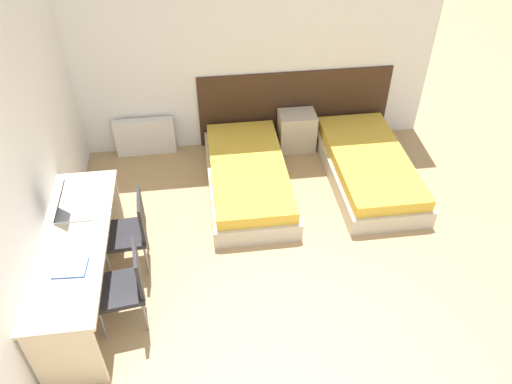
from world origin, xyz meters
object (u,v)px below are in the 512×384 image
bed_near_window (248,177)px  bed_near_door (368,167)px  laptop (69,210)px  chair_near_notebook (125,284)px  nightstand (297,131)px  chair_near_laptop (130,229)px

bed_near_window → bed_near_door: bearing=0.0°
bed_near_door → laptop: 3.59m
laptop → chair_near_notebook: bearing=-54.3°
nightstand → chair_near_notebook: size_ratio=0.61×
bed_near_door → laptop: laptop is taller
chair_near_laptop → bed_near_door: bearing=17.4°
bed_near_window → nightstand: size_ratio=3.75×
chair_near_notebook → laptop: bearing=119.5°
chair_near_notebook → bed_near_window: bearing=46.2°
bed_near_window → chair_near_notebook: chair_near_notebook is taller
chair_near_notebook → laptop: laptop is taller
nightstand → bed_near_door: bearing=-46.8°
laptop → bed_near_door: bearing=17.1°
laptop → chair_near_laptop: bearing=1.8°
nightstand → chair_near_laptop: (-2.09, -1.89, 0.22)m
bed_near_door → nightstand: size_ratio=3.75×
chair_near_laptop → chair_near_notebook: 0.70m
bed_near_door → chair_near_laptop: bearing=-159.4°
chair_near_notebook → laptop: 0.92m
bed_near_window → chair_near_laptop: 1.73m
bed_near_door → nightstand: bearing=133.2°
bed_near_window → laptop: laptop is taller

